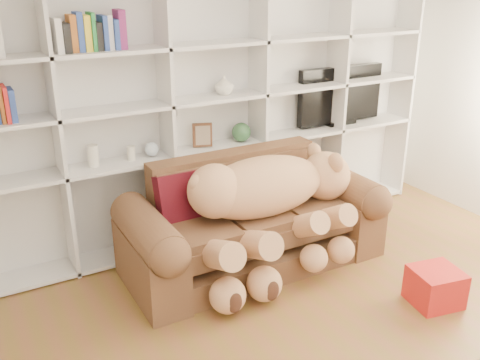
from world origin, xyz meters
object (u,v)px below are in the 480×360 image
gift_box (435,287)px  sofa (252,226)px  tv (340,96)px  teddy_bear (269,201)px

gift_box → sofa: bearing=126.6°
tv → teddy_bear: bearing=-148.0°
sofa → tv: (1.40, 0.66, 0.81)m
gift_box → tv: bearing=74.3°
gift_box → teddy_bear: bearing=129.5°
teddy_bear → sofa: bearing=104.4°
sofa → teddy_bear: bearing=-74.5°
teddy_bear → tv: bearing=30.8°
sofa → teddy_bear: 0.34m
gift_box → tv: (0.52, 1.85, 1.01)m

